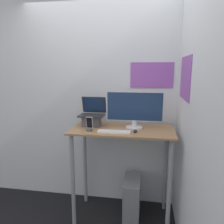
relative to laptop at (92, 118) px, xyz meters
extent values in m
cube|color=silver|center=(0.36, 0.30, 0.13)|extent=(6.00, 0.05, 2.60)
cube|color=purple|center=(0.66, 0.27, 0.47)|extent=(0.50, 0.01, 0.30)
cube|color=silver|center=(1.00, -0.36, 0.13)|extent=(0.05, 6.00, 2.60)
cube|color=purple|center=(0.97, -0.18, 0.46)|extent=(0.01, 0.53, 0.41)
cube|color=#936D47|center=(0.36, -0.07, -0.10)|extent=(1.11, 0.57, 0.02)
cylinder|color=gray|center=(-0.15, -0.30, -0.64)|extent=(0.04, 0.04, 1.06)
cylinder|color=gray|center=(0.86, -0.30, -0.64)|extent=(0.04, 0.04, 1.06)
cylinder|color=gray|center=(-0.15, 0.17, -0.64)|extent=(0.04, 0.04, 1.06)
cylinder|color=gray|center=(0.86, 0.17, -0.64)|extent=(0.04, 0.04, 1.06)
cube|color=#4C4C51|center=(0.00, -0.02, -0.04)|extent=(0.20, 0.14, 0.11)
cube|color=#262628|center=(0.00, -0.02, 0.03)|extent=(0.28, 0.20, 0.02)
cube|color=#262628|center=(0.00, 0.11, 0.13)|extent=(0.28, 0.06, 0.19)
cube|color=navy|center=(0.00, 0.10, 0.13)|extent=(0.25, 0.05, 0.17)
cylinder|color=silver|center=(0.48, -0.05, -0.08)|extent=(0.18, 0.18, 0.02)
cylinder|color=silver|center=(0.48, -0.05, -0.04)|extent=(0.06, 0.06, 0.07)
cube|color=silver|center=(0.48, -0.04, 0.15)|extent=(0.61, 0.01, 0.33)
cube|color=navy|center=(0.48, -0.05, 0.15)|extent=(0.59, 0.01, 0.30)
cube|color=white|center=(0.29, -0.23, -0.09)|extent=(0.33, 0.10, 0.01)
cube|color=silver|center=(0.29, -0.23, -0.08)|extent=(0.31, 0.08, 0.00)
ellipsoid|color=#262626|center=(0.50, -0.20, -0.08)|extent=(0.04, 0.06, 0.03)
cylinder|color=#4C4C51|center=(0.02, -0.22, -0.08)|extent=(0.07, 0.07, 0.03)
cube|color=silver|center=(0.02, -0.21, -0.01)|extent=(0.07, 0.03, 0.13)
cube|color=black|center=(0.02, -0.21, -0.01)|extent=(0.06, 0.03, 0.11)
cube|color=gray|center=(0.47, -0.03, -0.93)|extent=(0.18, 0.39, 0.47)
cube|color=slate|center=(0.47, -0.23, -0.93)|extent=(0.17, 0.01, 0.45)
camera|label=1|loc=(0.61, -2.36, 0.54)|focal=35.00mm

